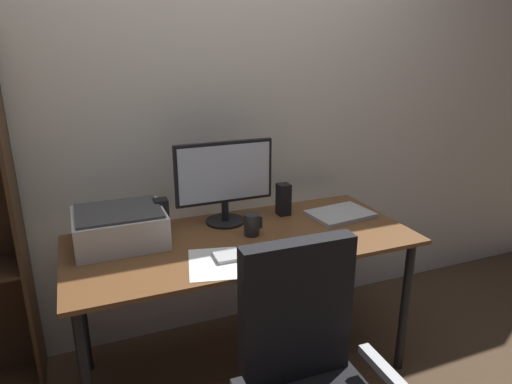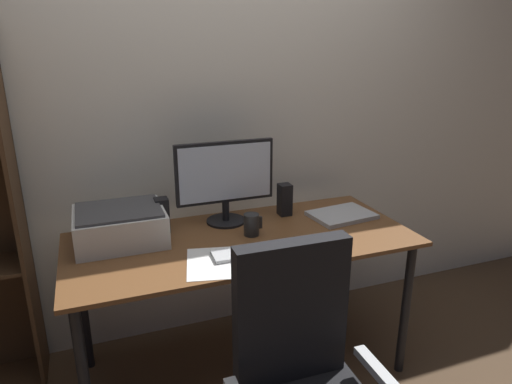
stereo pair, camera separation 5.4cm
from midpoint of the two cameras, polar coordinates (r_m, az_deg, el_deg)
ground_plane at (r=2.56m, az=-2.16°, el=-21.02°), size 12.00×12.00×0.00m
back_wall at (r=2.51m, az=-6.72°, el=10.76°), size 6.40×0.10×2.60m
desk at (r=2.21m, az=-2.36°, el=-7.67°), size 1.62×0.72×0.74m
monitor at (r=2.28m, az=-4.64°, el=1.81°), size 0.50×0.20×0.42m
keyboard at (r=2.00m, az=-1.89°, el=-7.63°), size 0.29×0.12×0.02m
mouse at (r=2.08m, az=4.66°, el=-6.45°), size 0.06×0.10×0.03m
coffee_mug at (r=2.18m, az=-1.24°, el=-4.09°), size 0.09×0.07×0.11m
laptop at (r=2.46m, az=9.84°, el=-2.73°), size 0.34×0.26×0.02m
speaker_left at (r=2.25m, az=-12.37°, el=-2.94°), size 0.06×0.07×0.17m
speaker_right at (r=2.43m, az=2.81°, el=-0.92°), size 0.06×0.07×0.17m
printer at (r=2.19m, az=-17.31°, el=-4.16°), size 0.40×0.34×0.16m
paper_sheet at (r=1.94m, az=-6.04°, el=-8.85°), size 0.27×0.34×0.00m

